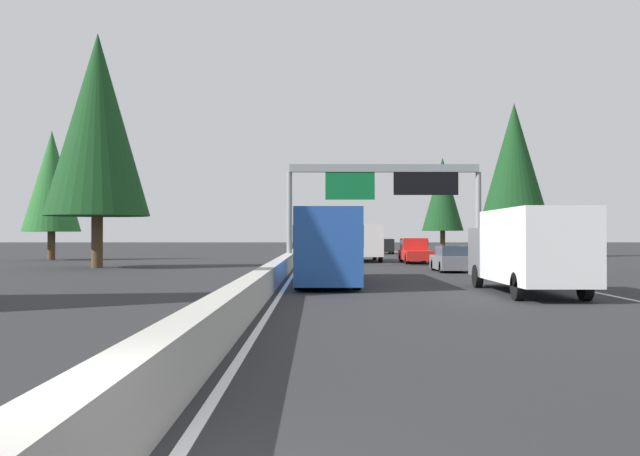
% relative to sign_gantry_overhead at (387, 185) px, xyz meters
% --- Properties ---
extents(ground_plane, '(320.00, 320.00, 0.00)m').
position_rel_sign_gantry_overhead_xyz_m(ground_plane, '(18.37, 6.03, -5.32)').
color(ground_plane, '#262628').
extents(median_barrier, '(180.00, 0.56, 0.90)m').
position_rel_sign_gantry_overhead_xyz_m(median_barrier, '(38.37, 6.33, -4.87)').
color(median_barrier, '#ADAAA3').
rests_on(median_barrier, ground).
extents(shoulder_stripe_right, '(160.00, 0.16, 0.01)m').
position_rel_sign_gantry_overhead_xyz_m(shoulder_stripe_right, '(28.37, -5.49, -5.32)').
color(shoulder_stripe_right, silver).
rests_on(shoulder_stripe_right, ground).
extents(shoulder_stripe_median, '(160.00, 0.16, 0.01)m').
position_rel_sign_gantry_overhead_xyz_m(shoulder_stripe_median, '(28.37, 5.78, -5.32)').
color(shoulder_stripe_median, silver).
rests_on(shoulder_stripe_median, ground).
extents(sign_gantry_overhead, '(0.50, 12.68, 6.69)m').
position_rel_sign_gantry_overhead_xyz_m(sign_gantry_overhead, '(0.00, 0.00, 0.00)').
color(sign_gantry_overhead, gray).
rests_on(sign_gantry_overhead, ground).
extents(box_truck_mid_center, '(8.50, 2.40, 2.95)m').
position_rel_sign_gantry_overhead_xyz_m(box_truck_mid_center, '(-21.77, -2.88, -3.71)').
color(box_truck_mid_center, white).
rests_on(box_truck_mid_center, ground).
extents(bus_distant_b, '(11.50, 2.55, 3.10)m').
position_rel_sign_gantry_overhead_xyz_m(bus_distant_b, '(-15.76, 4.11, -3.61)').
color(bus_distant_b, '#1E4793').
rests_on(bus_distant_b, ground).
extents(pickup_mid_right, '(5.60, 2.00, 1.86)m').
position_rel_sign_gantry_overhead_xyz_m(pickup_mid_right, '(7.33, -2.82, -4.41)').
color(pickup_mid_right, red).
rests_on(pickup_mid_right, ground).
extents(sedan_distant_a, '(4.40, 1.80, 1.47)m').
position_rel_sign_gantry_overhead_xyz_m(sedan_distant_a, '(82.23, 4.04, -4.64)').
color(sedan_distant_a, slate).
rests_on(sedan_distant_a, ground).
extents(minivan_far_right, '(5.00, 1.95, 1.69)m').
position_rel_sign_gantry_overhead_xyz_m(minivan_far_right, '(35.03, -2.96, -4.37)').
color(minivan_far_right, black).
rests_on(minivan_far_right, ground).
extents(sedan_far_center, '(4.40, 1.80, 1.47)m').
position_rel_sign_gantry_overhead_xyz_m(sedan_far_center, '(-5.91, -3.12, -4.64)').
color(sedan_far_center, slate).
rests_on(sedan_far_center, ground).
extents(sedan_mid_left, '(4.40, 1.80, 1.47)m').
position_rel_sign_gantry_overhead_xyz_m(sedan_mid_left, '(63.70, -3.17, -4.64)').
color(sedan_mid_left, '#2D6B38').
rests_on(sedan_mid_left, ground).
extents(box_truck_far_left, '(8.50, 2.40, 2.95)m').
position_rel_sign_gantry_overhead_xyz_m(box_truck_far_left, '(10.99, 0.75, -3.71)').
color(box_truck_far_left, white).
rests_on(box_truck_far_left, ground).
extents(conifer_right_mid, '(6.51, 6.51, 14.81)m').
position_rel_sign_gantry_overhead_xyz_m(conifer_right_mid, '(22.33, -14.36, 3.69)').
color(conifer_right_mid, '#4C3823').
rests_on(conifer_right_mid, ground).
extents(conifer_right_far, '(5.41, 5.41, 12.29)m').
position_rel_sign_gantry_overhead_xyz_m(conifer_right_far, '(47.92, -11.87, 2.15)').
color(conifer_right_far, '#4C3823').
rests_on(conifer_right_far, ground).
extents(conifer_left_near, '(6.62, 6.62, 15.04)m').
position_rel_sign_gantry_overhead_xyz_m(conifer_left_near, '(-0.80, 18.58, 3.83)').
color(conifer_left_near, '#4C3823').
rests_on(conifer_left_near, ground).
extents(conifer_left_mid, '(4.80, 4.80, 10.91)m').
position_rel_sign_gantry_overhead_xyz_m(conifer_left_mid, '(13.90, 26.87, 1.31)').
color(conifer_left_mid, '#4C3823').
rests_on(conifer_left_mid, ground).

